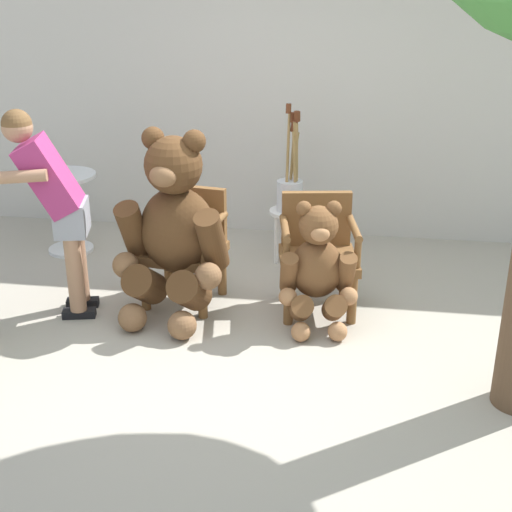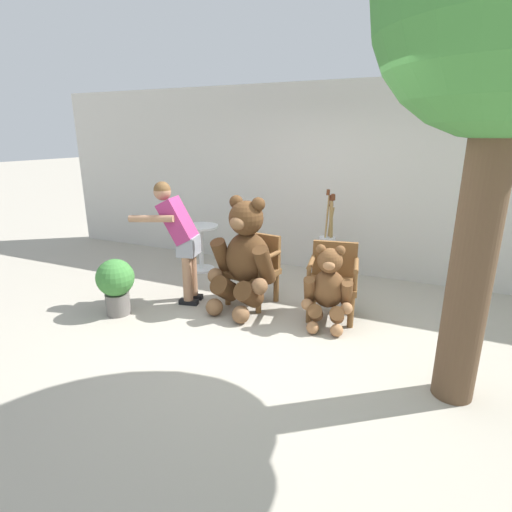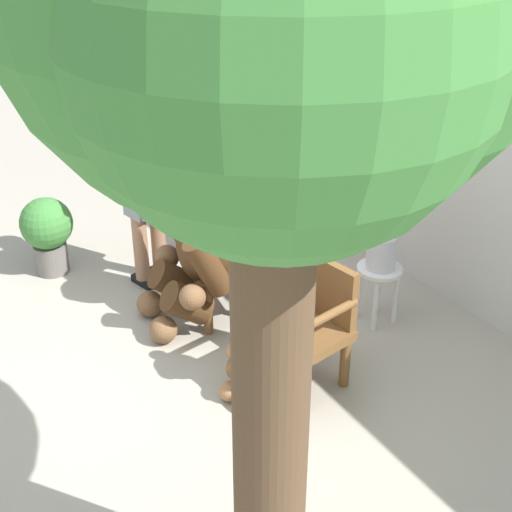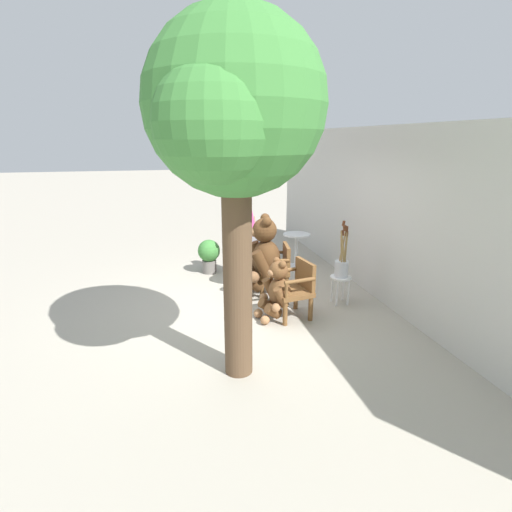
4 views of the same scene
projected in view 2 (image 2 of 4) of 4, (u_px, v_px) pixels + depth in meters
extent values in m
plane|color=#A8A091|center=(269.00, 333.00, 4.32)|extent=(60.00, 60.00, 0.00)
cube|color=beige|center=(330.00, 181.00, 6.01)|extent=(10.00, 0.16, 2.80)
cube|color=brown|center=(252.00, 273.00, 5.00)|extent=(0.63, 0.60, 0.07)
cylinder|color=brown|center=(228.00, 291.00, 5.01)|extent=(0.07, 0.07, 0.37)
cylinder|color=brown|center=(258.00, 298.00, 4.77)|extent=(0.07, 0.07, 0.37)
cylinder|color=brown|center=(246.00, 281.00, 5.35)|extent=(0.07, 0.07, 0.37)
cylinder|color=brown|center=(276.00, 288.00, 5.11)|extent=(0.07, 0.07, 0.37)
cube|color=brown|center=(262.00, 250.00, 5.11)|extent=(0.52, 0.14, 0.42)
cylinder|color=brown|center=(236.00, 250.00, 5.05)|extent=(0.13, 0.48, 0.06)
cylinder|color=brown|center=(226.00, 263.00, 4.92)|extent=(0.05, 0.05, 0.22)
cylinder|color=brown|center=(269.00, 256.00, 4.79)|extent=(0.13, 0.48, 0.06)
cylinder|color=brown|center=(260.00, 270.00, 4.66)|extent=(0.05, 0.05, 0.22)
cube|color=brown|center=(332.00, 285.00, 4.60)|extent=(0.64, 0.61, 0.07)
cylinder|color=brown|center=(309.00, 307.00, 4.52)|extent=(0.07, 0.07, 0.37)
cylinder|color=brown|center=(351.00, 312.00, 4.41)|extent=(0.07, 0.07, 0.37)
cylinder|color=brown|center=(314.00, 294.00, 4.91)|extent=(0.07, 0.07, 0.37)
cylinder|color=brown|center=(352.00, 297.00, 4.80)|extent=(0.07, 0.07, 0.37)
cube|color=brown|center=(335.00, 259.00, 4.74)|extent=(0.52, 0.15, 0.42)
cylinder|color=brown|center=(311.00, 262.00, 4.58)|extent=(0.14, 0.48, 0.06)
cylinder|color=brown|center=(309.00, 277.00, 4.42)|extent=(0.05, 0.05, 0.22)
cylinder|color=brown|center=(356.00, 265.00, 4.47)|extent=(0.14, 0.48, 0.06)
cylinder|color=brown|center=(355.00, 281.00, 4.30)|extent=(0.05, 0.05, 0.22)
ellipsoid|color=#4C3019|center=(248.00, 258.00, 4.83)|extent=(0.63, 0.56, 0.65)
sphere|color=#4C3019|center=(246.00, 218.00, 4.66)|extent=(0.41, 0.41, 0.41)
ellipsoid|color=brown|center=(237.00, 223.00, 4.52)|extent=(0.22, 0.18, 0.15)
sphere|color=black|center=(237.00, 223.00, 4.52)|extent=(0.06, 0.06, 0.06)
sphere|color=#4C3019|center=(236.00, 202.00, 4.70)|extent=(0.16, 0.16, 0.16)
sphere|color=#4C3019|center=(258.00, 204.00, 4.54)|extent=(0.16, 0.16, 0.16)
cylinder|color=#4C3019|center=(223.00, 257.00, 4.90)|extent=(0.24, 0.38, 0.49)
sphere|color=brown|center=(216.00, 276.00, 4.86)|extent=(0.19, 0.19, 0.19)
cylinder|color=#4C3019|center=(264.00, 265.00, 4.58)|extent=(0.24, 0.38, 0.49)
sphere|color=brown|center=(259.00, 286.00, 4.53)|extent=(0.19, 0.19, 0.19)
cylinder|color=#4C3019|center=(225.00, 289.00, 4.83)|extent=(0.30, 0.43, 0.38)
sphere|color=brown|center=(214.00, 307.00, 4.73)|extent=(0.21, 0.21, 0.21)
cylinder|color=#4C3019|center=(249.00, 295.00, 4.65)|extent=(0.30, 0.43, 0.38)
sphere|color=brown|center=(241.00, 315.00, 4.53)|extent=(0.21, 0.21, 0.21)
ellipsoid|color=brown|center=(328.00, 289.00, 4.44)|extent=(0.43, 0.38, 0.43)
sphere|color=brown|center=(330.00, 261.00, 4.32)|extent=(0.28, 0.28, 0.28)
ellipsoid|color=#A47148|center=(329.00, 266.00, 4.22)|extent=(0.15, 0.12, 0.10)
sphere|color=black|center=(329.00, 265.00, 4.22)|extent=(0.04, 0.04, 0.04)
sphere|color=brown|center=(321.00, 249.00, 4.32)|extent=(0.11, 0.11, 0.11)
sphere|color=brown|center=(340.00, 251.00, 4.27)|extent=(0.11, 0.11, 0.11)
cylinder|color=brown|center=(309.00, 289.00, 4.42)|extent=(0.16, 0.26, 0.33)
sphere|color=#A47148|center=(307.00, 304.00, 4.38)|extent=(0.13, 0.13, 0.13)
cylinder|color=brown|center=(347.00, 293.00, 4.32)|extent=(0.16, 0.26, 0.33)
sphere|color=#A47148|center=(347.00, 308.00, 4.28)|extent=(0.13, 0.13, 0.13)
cylinder|color=brown|center=(315.00, 313.00, 4.39)|extent=(0.20, 0.29, 0.26)
sphere|color=#A47148|center=(313.00, 328.00, 4.30)|extent=(0.14, 0.14, 0.14)
cylinder|color=brown|center=(337.00, 315.00, 4.33)|extent=(0.20, 0.29, 0.26)
sphere|color=#A47148|center=(337.00, 330.00, 4.24)|extent=(0.14, 0.14, 0.14)
cube|color=black|center=(194.00, 297.00, 5.22)|extent=(0.25, 0.14, 0.06)
cylinder|color=#A37556|center=(192.00, 265.00, 5.10)|extent=(0.12, 0.12, 0.82)
cube|color=black|center=(189.00, 302.00, 5.06)|extent=(0.25, 0.14, 0.06)
cylinder|color=#A37556|center=(187.00, 269.00, 4.93)|extent=(0.12, 0.12, 0.82)
cube|color=gray|center=(188.00, 245.00, 4.93)|extent=(0.28, 0.34, 0.24)
cube|color=#9E2D66|center=(178.00, 220.00, 4.86)|extent=(0.49, 0.41, 0.57)
sphere|color=#A37556|center=(162.00, 192.00, 4.79)|extent=(0.21, 0.21, 0.21)
sphere|color=brown|center=(162.00, 190.00, 4.79)|extent=(0.21, 0.21, 0.21)
cylinder|color=#A37556|center=(151.00, 219.00, 4.72)|extent=(0.57, 0.21, 0.11)
cylinder|color=#A37556|center=(184.00, 227.00, 5.08)|extent=(0.21, 0.13, 0.51)
cylinder|color=white|center=(326.00, 256.00, 5.53)|extent=(0.34, 0.34, 0.03)
cylinder|color=white|center=(334.00, 271.00, 5.65)|extent=(0.04, 0.04, 0.43)
cylinder|color=white|center=(321.00, 269.00, 5.73)|extent=(0.04, 0.04, 0.43)
cylinder|color=white|center=(331.00, 275.00, 5.48)|extent=(0.04, 0.04, 0.43)
cylinder|color=white|center=(317.00, 273.00, 5.55)|extent=(0.04, 0.04, 0.43)
cylinder|color=silver|center=(327.00, 246.00, 5.49)|extent=(0.22, 0.22, 0.26)
cylinder|color=#997A47|center=(330.00, 228.00, 5.46)|extent=(0.11, 0.05, 0.59)
cylinder|color=#592D19|center=(331.00, 204.00, 5.36)|extent=(0.06, 0.05, 0.09)
cylinder|color=#997A47|center=(327.00, 223.00, 5.41)|extent=(0.03, 0.14, 0.75)
cylinder|color=#592D19|center=(328.00, 192.00, 5.29)|extent=(0.04, 0.06, 0.09)
cylinder|color=#997A47|center=(330.00, 226.00, 5.44)|extent=(0.06, 0.03, 0.67)
cylinder|color=#592D19|center=(331.00, 198.00, 5.33)|extent=(0.05, 0.05, 0.08)
cylinder|color=#997A47|center=(331.00, 226.00, 5.37)|extent=(0.05, 0.11, 0.69)
cylinder|color=#592D19|center=(333.00, 197.00, 5.26)|extent=(0.05, 0.05, 0.09)
cylinder|color=#997A47|center=(330.00, 229.00, 5.37)|extent=(0.05, 0.06, 0.62)
cylinder|color=#592D19|center=(332.00, 203.00, 5.27)|extent=(0.05, 0.05, 0.08)
cylinder|color=#997A47|center=(332.00, 226.00, 5.38)|extent=(0.02, 0.16, 0.68)
cylinder|color=#592D19|center=(334.00, 197.00, 5.27)|extent=(0.04, 0.06, 0.09)
cylinder|color=silver|center=(200.00, 226.00, 6.16)|extent=(0.56, 0.56, 0.03)
cylinder|color=silver|center=(201.00, 249.00, 6.26)|extent=(0.07, 0.07, 0.69)
cylinder|color=silver|center=(202.00, 269.00, 6.36)|extent=(0.40, 0.40, 0.03)
cylinder|color=brown|center=(474.00, 255.00, 2.96)|extent=(0.32, 0.32, 2.42)
cylinder|color=slate|center=(118.00, 304.00, 4.76)|extent=(0.28, 0.28, 0.26)
sphere|color=#3D7F38|center=(115.00, 278.00, 4.67)|extent=(0.44, 0.44, 0.44)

